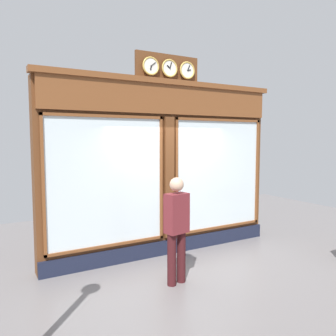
% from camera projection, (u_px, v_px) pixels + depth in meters
% --- Properties ---
extents(ground_plane, '(14.00, 14.00, 0.00)m').
position_uv_depth(ground_plane, '(278.00, 319.00, 4.24)').
color(ground_plane, slate).
extents(shop_facade, '(5.00, 0.42, 3.88)m').
position_uv_depth(shop_facade, '(165.00, 167.00, 6.62)').
color(shop_facade, '#5B3319').
rests_on(shop_facade, ground_plane).
extents(pedestrian, '(0.39, 0.28, 1.69)m').
position_uv_depth(pedestrian, '(177.00, 226.00, 5.21)').
color(pedestrian, '#3A1316').
rests_on(pedestrian, ground_plane).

